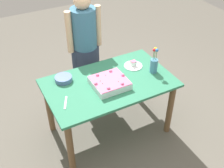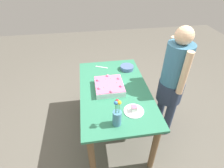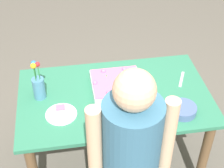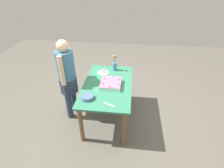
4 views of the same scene
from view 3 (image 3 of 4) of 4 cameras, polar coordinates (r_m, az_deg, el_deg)
name	(u,v)px [view 3 (image 3 of 4)]	position (r m, az deg, el deg)	size (l,w,h in m)	color
ground_plane	(114,160)	(3.01, 0.37, -12.52)	(8.00, 8.00, 0.00)	#615C52
dining_table	(115,107)	(2.55, 0.42, -3.92)	(1.38, 0.83, 0.74)	#317D5B
sheet_cake	(117,85)	(2.50, 0.80, -0.20)	(0.36, 0.34, 0.10)	white
serving_plate_with_slice	(61,113)	(2.34, -8.47, -4.78)	(0.21, 0.21, 0.07)	white
cake_knife	(182,79)	(2.67, 11.48, 0.80)	(0.19, 0.02, 0.00)	silver
flower_vase	(38,86)	(2.44, -12.12, -0.28)	(0.09, 0.09, 0.31)	teal
fruit_bowl	(183,110)	(2.37, 11.69, -4.19)	(0.19, 0.19, 0.05)	#4F689D
person_standing	(130,166)	(1.90, 3.07, -13.46)	(0.45, 0.31, 1.49)	#29364E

